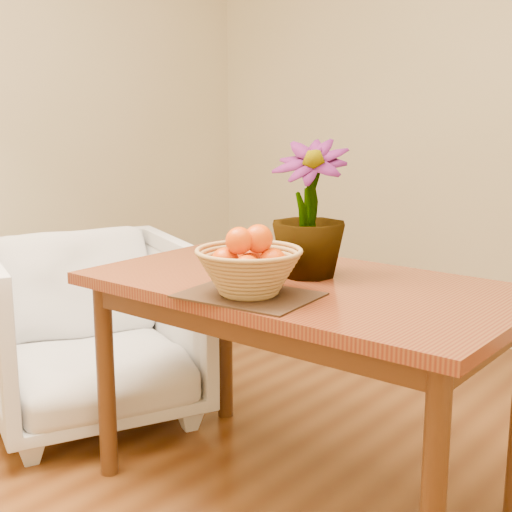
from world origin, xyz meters
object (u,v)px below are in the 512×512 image
Objects in this scene: wicker_basket at (249,273)px; armchair at (91,322)px; table at (303,307)px; potted_plant at (309,209)px.

wicker_basket is 1.13m from armchair.
table is 3.12× the size of potted_plant.
table is 0.30m from wicker_basket.
potted_plant is 1.16m from armchair.
potted_plant is at bearing 113.80° from table.
armchair is (-1.05, -0.04, -0.24)m from table.
table is at bearing -84.88° from potted_plant.
potted_plant reaches higher than wicker_basket.
wicker_basket is at bearing -77.43° from armchair.
table is at bearing -63.34° from armchair.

